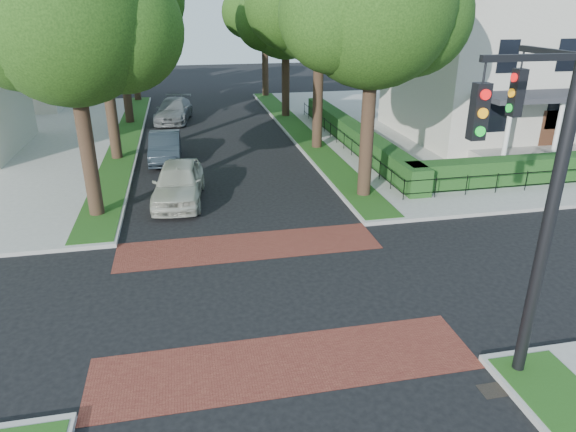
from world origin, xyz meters
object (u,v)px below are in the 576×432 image
object	(u,v)px
traffic_signal	(542,175)
parked_car_front	(179,182)
parked_car_rear	(174,110)
parked_car_middle	(165,147)

from	to	relation	value
traffic_signal	parked_car_front	xyz separation A→B (m)	(-7.19, 12.58, -3.87)
parked_car_front	parked_car_rear	xyz separation A→B (m)	(-0.20, 16.26, -0.06)
parked_car_front	parked_car_rear	world-z (taller)	parked_car_front
parked_car_rear	parked_car_middle	bearing A→B (deg)	-83.52
traffic_signal	parked_car_front	world-z (taller)	traffic_signal
traffic_signal	parked_car_rear	distance (m)	30.03
traffic_signal	parked_car_front	size ratio (longest dim) A/B	1.63
traffic_signal	parked_car_middle	distance (m)	20.84
parked_car_front	parked_car_rear	size ratio (longest dim) A/B	0.92
traffic_signal	parked_car_middle	size ratio (longest dim) A/B	1.77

